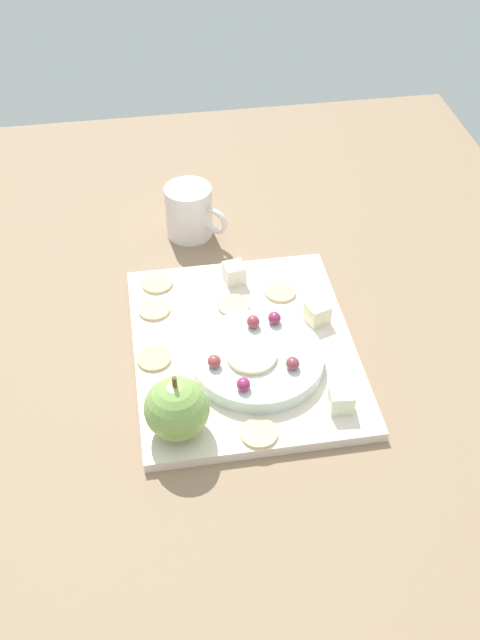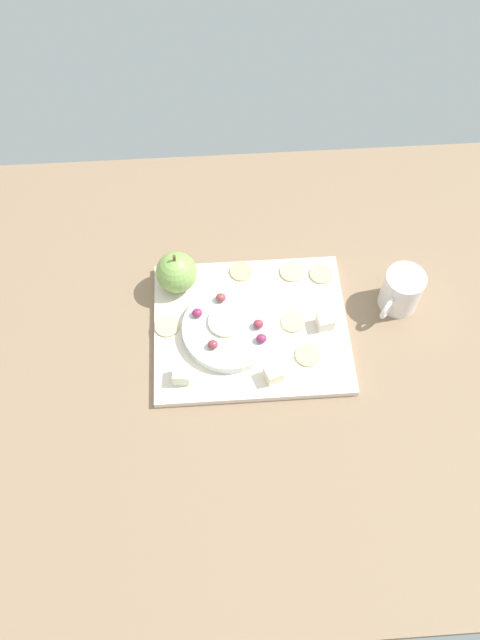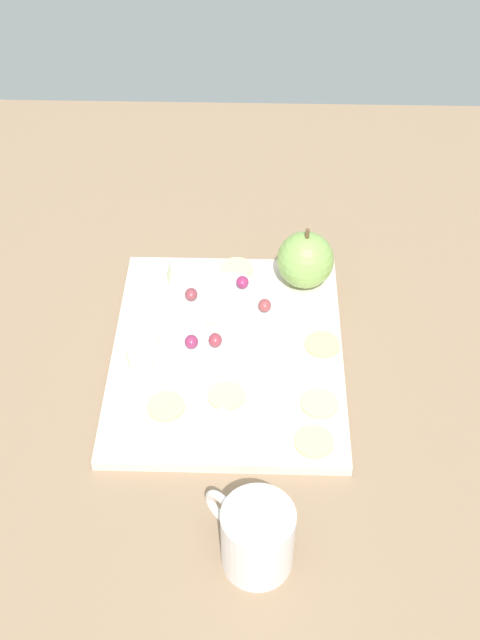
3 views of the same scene
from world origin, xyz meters
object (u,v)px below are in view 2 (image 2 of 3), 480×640
object	(u,v)px
platter	(251,327)
apple_slice_0	(226,322)
grape_1	(213,345)
serving_dish	(229,329)
grape_4	(258,324)
cracker_3	(292,272)
cheese_cube_2	(273,374)
cracker_5	(293,322)
cup	(401,291)
cracker_4	(167,326)
grape_3	(221,298)
cheese_cube_1	(181,375)
cracker_0	(308,355)
cracker_2	(321,274)
cracker_1	(241,271)
grape_0	(197,313)
apple_whole	(177,272)
cheese_cube_0	(325,321)
grape_2	(261,338)

from	to	relation	value
platter	apple_slice_0	world-z (taller)	apple_slice_0
platter	apple_slice_0	xyz separation A→B (cm)	(4.19, 0.23, 2.81)
platter	grape_1	xyz separation A→B (cm)	(6.53, 4.57, 3.21)
serving_dish	grape_4	bearing A→B (deg)	176.23
cracker_3	cheese_cube_2	bearing A→B (deg)	75.60
cracker_5	cup	size ratio (longest dim) A/B	0.48
cracker_4	grape_3	world-z (taller)	grape_3
platter	cracker_5	bearing A→B (deg)	-178.89
cheese_cube_1	cracker_0	size ratio (longest dim) A/B	0.64
platter	cracker_0	xyz separation A→B (cm)	(-8.80, 6.32, 0.86)
grape_1	cracker_2	bearing A→B (deg)	-144.41
cracker_1	cracker_4	distance (cm)	16.76
cracker_3	grape_0	xyz separation A→B (cm)	(16.80, 8.78, 2.36)
cracker_1	grape_0	distance (cm)	12.62
apple_whole	serving_dish	bearing A→B (deg)	129.40
cheese_cube_1	cheese_cube_2	distance (cm)	14.56
cheese_cube_0	cracker_4	size ratio (longest dim) A/B	0.64
cracker_4	grape_1	xyz separation A→B (cm)	(-7.53, 5.23, 2.36)
cracker_0	cheese_cube_1	bearing A→B (deg)	7.53
cracker_3	grape_3	size ratio (longest dim) A/B	2.39
grape_1	cup	world-z (taller)	cup
cracker_2	apple_whole	bearing A→B (deg)	0.66
cheese_cube_1	cup	bearing A→B (deg)	-161.32
serving_dish	grape_1	size ratio (longest dim) A/B	9.11
cracker_2	platter	bearing A→B (deg)	35.90
cracker_0	grape_4	xyz separation A→B (cm)	(7.75, -5.01, 2.42)
cheese_cube_1	grape_4	bearing A→B (deg)	-148.87
grape_1	serving_dish	bearing A→B (deg)	-128.73
cracker_0	cup	bearing A→B (deg)	-149.50
cracker_0	cup	distance (cm)	19.71
cracker_3	grape_1	bearing A→B (deg)	45.71
platter	grape_1	distance (cm)	8.59
cheese_cube_1	grape_4	xyz separation A→B (cm)	(-12.78, -7.72, 1.32)
grape_3	grape_4	distance (cm)	8.07
cracker_5	grape_3	xyz separation A→B (cm)	(11.92, -4.10, 2.38)
cracker_1	grape_0	bearing A→B (deg)	50.06
cheese_cube_1	cracker_0	xyz separation A→B (cm)	(-20.53, -2.71, -1.11)
apple_whole	cup	distance (cm)	38.15
cracker_5	cup	distance (cm)	19.01
cracker_4	cup	world-z (taller)	cup
apple_whole	cracker_0	distance (cm)	26.22
cracker_2	cup	xyz separation A→B (cm)	(-12.54, 5.89, 2.33)
grape_1	cracker_4	bearing A→B (deg)	-34.75
cracker_2	grape_2	bearing A→B (deg)	48.87
grape_4	cup	distance (cm)	25.10
cheese_cube_0	cracker_4	bearing A→B (deg)	-3.07
cheese_cube_0	cheese_cube_1	xyz separation A→B (cm)	(24.02, 8.28, 0.00)
serving_dish	grape_1	distance (cm)	4.85
serving_dish	cheese_cube_2	size ratio (longest dim) A/B	5.99
apple_whole	grape_1	bearing A→B (deg)	111.86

